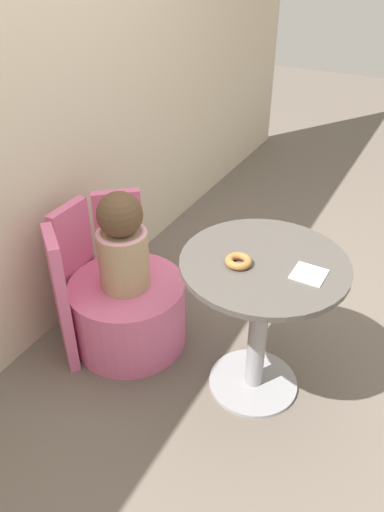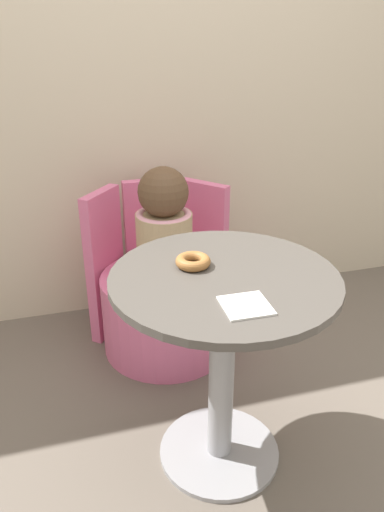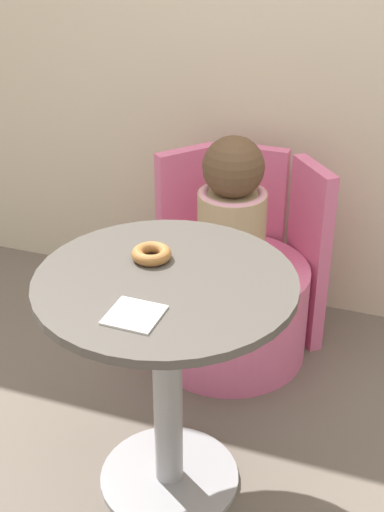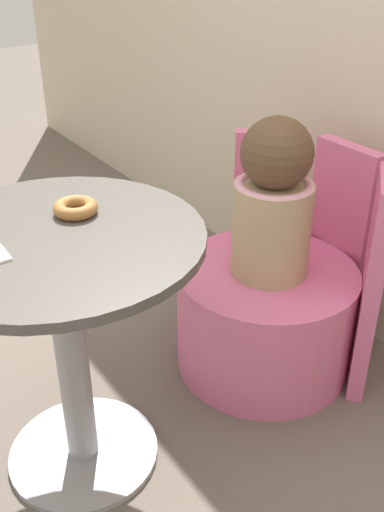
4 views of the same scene
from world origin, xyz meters
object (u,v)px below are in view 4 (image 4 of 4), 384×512
object	(u,v)px
tub_chair	(265,317)
child_figure	(273,202)
round_table	(66,309)
donut	(76,208)

from	to	relation	value
tub_chair	child_figure	distance (m)	0.42
round_table	tub_chair	size ratio (longest dim) A/B	1.23
round_table	child_figure	bearing A→B (deg)	92.07
tub_chair	donut	bearing A→B (deg)	-94.53
round_table	donut	xyz separation A→B (m)	(-0.07, 0.08, 0.22)
tub_chair	child_figure	world-z (taller)	child_figure
tub_chair	child_figure	size ratio (longest dim) A/B	1.17
tub_chair	donut	xyz separation A→B (m)	(-0.05, -0.60, 0.55)
round_table	child_figure	distance (m)	0.70
round_table	donut	bearing A→B (deg)	130.91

